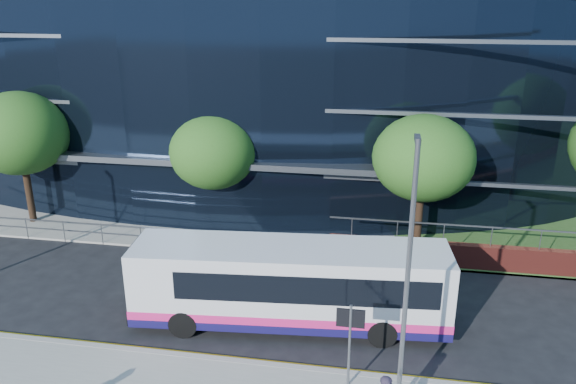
% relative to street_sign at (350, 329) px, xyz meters
% --- Properties ---
extents(ground, '(200.00, 200.00, 0.00)m').
position_rel_street_sign_xyz_m(ground, '(-4.50, 1.59, -2.15)').
color(ground, black).
rests_on(ground, ground).
extents(kerb, '(80.00, 0.25, 0.16)m').
position_rel_street_sign_xyz_m(kerb, '(-4.50, 0.59, -2.07)').
color(kerb, gray).
rests_on(kerb, ground).
extents(yellow_line_outer, '(80.00, 0.08, 0.01)m').
position_rel_street_sign_xyz_m(yellow_line_outer, '(-4.50, 0.79, -2.14)').
color(yellow_line_outer, gold).
rests_on(yellow_line_outer, ground).
extents(yellow_line_inner, '(80.00, 0.08, 0.01)m').
position_rel_street_sign_xyz_m(yellow_line_inner, '(-4.50, 0.94, -2.14)').
color(yellow_line_inner, gold).
rests_on(yellow_line_inner, ground).
extents(far_forecourt, '(50.00, 8.00, 0.10)m').
position_rel_street_sign_xyz_m(far_forecourt, '(-10.50, 12.59, -2.10)').
color(far_forecourt, gray).
rests_on(far_forecourt, ground).
extents(glass_office, '(44.00, 23.10, 16.00)m').
position_rel_street_sign_xyz_m(glass_office, '(-8.50, 22.44, 5.85)').
color(glass_office, black).
rests_on(glass_office, ground).
extents(guard_railings, '(24.00, 0.05, 1.10)m').
position_rel_street_sign_xyz_m(guard_railings, '(-12.50, 8.59, -1.33)').
color(guard_railings, slate).
rests_on(guard_railings, ground).
extents(street_sign, '(0.85, 0.09, 2.80)m').
position_rel_street_sign_xyz_m(street_sign, '(0.00, 0.00, 0.00)').
color(street_sign, slate).
rests_on(street_sign, pavement_near).
extents(tree_far_a, '(4.95, 4.95, 6.98)m').
position_rel_street_sign_xyz_m(tree_far_a, '(-17.50, 10.59, 2.71)').
color(tree_far_a, black).
rests_on(tree_far_a, ground).
extents(tree_far_b, '(4.29, 4.29, 6.05)m').
position_rel_street_sign_xyz_m(tree_far_b, '(-7.50, 11.09, 2.06)').
color(tree_far_b, black).
rests_on(tree_far_b, ground).
extents(tree_far_c, '(4.62, 4.62, 6.51)m').
position_rel_street_sign_xyz_m(tree_far_c, '(2.50, 10.59, 2.39)').
color(tree_far_c, black).
rests_on(tree_far_c, ground).
extents(streetlight_east, '(0.15, 0.77, 8.00)m').
position_rel_street_sign_xyz_m(streetlight_east, '(1.50, -0.59, 2.29)').
color(streetlight_east, slate).
rests_on(streetlight_east, pavement_near).
extents(city_bus, '(11.54, 3.59, 3.07)m').
position_rel_street_sign_xyz_m(city_bus, '(-2.28, 3.31, -0.52)').
color(city_bus, silver).
rests_on(city_bus, ground).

